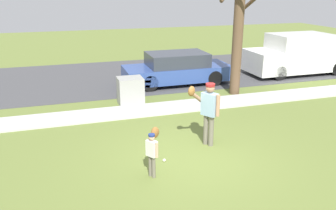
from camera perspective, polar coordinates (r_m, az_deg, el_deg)
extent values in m
plane|color=olive|center=(11.72, -2.16, -0.97)|extent=(48.00, 48.00, 0.00)
cube|color=#B2B2AD|center=(11.80, -2.29, -0.68)|extent=(36.00, 1.20, 0.06)
cube|color=#424244|center=(16.49, -6.83, 4.83)|extent=(36.00, 6.80, 0.02)
cylinder|color=#6B6656|center=(9.12, 7.10, -4.23)|extent=(0.13, 0.13, 0.84)
cylinder|color=#6B6656|center=(9.21, 6.24, -3.98)|extent=(0.13, 0.13, 0.84)
cube|color=#8CADC6|center=(8.91, 6.84, 0.13)|extent=(0.40, 0.46, 0.59)
sphere|color=#A87A5B|center=(8.79, 6.95, 2.77)|extent=(0.23, 0.23, 0.23)
cylinder|color=maroon|center=(8.76, 6.97, 3.31)|extent=(0.24, 0.24, 0.07)
cylinder|color=#A87A5B|center=(8.78, 8.19, -0.10)|extent=(0.10, 0.10, 0.56)
cylinder|color=#A87A5B|center=(8.79, 4.63, 1.39)|extent=(0.49, 0.35, 0.40)
ellipsoid|color=brown|center=(8.58, 3.89, 2.27)|extent=(0.26, 0.24, 0.26)
cylinder|color=#6B6656|center=(7.75, -2.91, -9.90)|extent=(0.08, 0.08, 0.51)
cylinder|color=#6B6656|center=(7.68, -2.36, -10.14)|extent=(0.08, 0.08, 0.51)
cube|color=silver|center=(7.52, -2.69, -7.13)|extent=(0.24, 0.28, 0.36)
sphere|color=tan|center=(7.41, -2.72, -5.33)|extent=(0.14, 0.14, 0.14)
cylinder|color=navy|center=(7.38, -2.73, -4.97)|extent=(0.14, 0.14, 0.04)
cylinder|color=tan|center=(7.65, -2.74, -5.56)|extent=(0.30, 0.21, 0.24)
ellipsoid|color=brown|center=(7.69, -2.15, -4.53)|extent=(0.26, 0.24, 0.26)
cylinder|color=tan|center=(7.42, -1.84, -7.39)|extent=(0.06, 0.06, 0.34)
sphere|color=white|center=(8.41, -0.63, -9.06)|extent=(0.07, 0.07, 0.07)
cube|color=gray|center=(12.35, -6.19, 2.32)|extent=(0.87, 0.75, 0.96)
cylinder|color=brown|center=(13.35, 11.50, 12.74)|extent=(0.39, 0.39, 5.27)
cylinder|color=brown|center=(13.70, 13.43, 16.08)|extent=(0.54, 1.37, 1.03)
cube|color=#2D478C|center=(14.89, 1.46, 5.35)|extent=(4.50, 1.80, 0.60)
cube|color=#2D333D|center=(14.76, 1.48, 7.52)|extent=(2.47, 1.66, 0.55)
cylinder|color=black|center=(13.81, -2.99, 3.58)|extent=(0.64, 0.22, 0.64)
cylinder|color=black|center=(15.30, -4.47, 5.07)|extent=(0.64, 0.22, 0.64)
cylinder|color=black|center=(14.72, 7.62, 4.41)|extent=(0.64, 0.22, 0.64)
cylinder|color=black|center=(16.12, 5.28, 5.77)|extent=(0.64, 0.22, 0.64)
cube|color=silver|center=(17.76, 20.56, 7.04)|extent=(5.00, 1.95, 1.00)
cube|color=silver|center=(17.62, 20.88, 9.74)|extent=(2.75, 1.79, 0.70)
cylinder|color=black|center=(16.24, 17.87, 5.03)|extent=(0.64, 0.22, 0.64)
cylinder|color=black|center=(17.65, 14.71, 6.37)|extent=(0.64, 0.22, 0.64)
cylinder|color=black|center=(19.44, 22.57, 6.67)|extent=(0.64, 0.22, 0.64)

